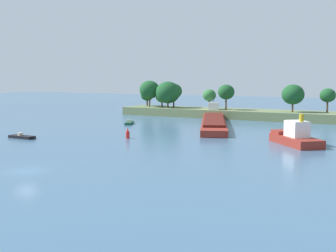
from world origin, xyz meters
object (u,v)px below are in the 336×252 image
object	(u,v)px
small_motorboat	(22,137)
fishing_skiff	(129,123)
channel_buoy_red	(128,134)
cargo_barge	(214,121)
tugboat	(295,137)

from	to	relation	value
small_motorboat	fishing_skiff	bearing A→B (deg)	80.01
fishing_skiff	channel_buoy_red	distance (m)	23.13
fishing_skiff	cargo_barge	world-z (taller)	cargo_barge
fishing_skiff	small_motorboat	xyz separation A→B (m)	(-5.00, -28.37, -0.01)
cargo_barge	channel_buoy_red	size ratio (longest dim) A/B	20.77
fishing_skiff	tugboat	bearing A→B (deg)	-18.51
fishing_skiff	cargo_barge	bearing A→B (deg)	21.11
fishing_skiff	small_motorboat	distance (m)	28.81
tugboat	cargo_barge	bearing A→B (deg)	136.68
channel_buoy_red	tugboat	bearing A→B (deg)	12.55
small_motorboat	channel_buoy_red	distance (m)	19.08
fishing_skiff	cargo_barge	distance (m)	19.76
fishing_skiff	channel_buoy_red	bearing A→B (deg)	-58.69
tugboat	small_motorboat	bearing A→B (deg)	-161.78
small_motorboat	tugboat	world-z (taller)	tugboat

